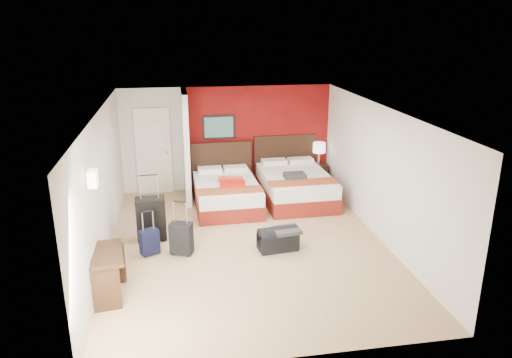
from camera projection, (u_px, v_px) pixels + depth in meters
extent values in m
plane|color=tan|center=(248.00, 244.00, 9.03)|extent=(6.50, 6.50, 0.00)
cube|color=silver|center=(227.00, 139.00, 11.68)|extent=(5.00, 0.04, 2.50)
cube|color=silver|center=(102.00, 188.00, 8.24)|extent=(0.04, 6.50, 2.50)
cube|color=black|center=(219.00, 127.00, 11.50)|extent=(0.78, 0.03, 0.58)
cube|color=white|center=(93.00, 178.00, 6.65)|extent=(0.12, 0.20, 0.24)
cube|color=maroon|center=(258.00, 137.00, 11.78)|extent=(3.50, 0.04, 2.50)
cube|color=silver|center=(186.00, 147.00, 10.92)|extent=(0.12, 1.20, 2.50)
cube|color=silver|center=(154.00, 151.00, 11.43)|extent=(0.82, 0.06, 2.05)
cube|color=silver|center=(227.00, 195.00, 10.72)|extent=(1.41, 1.98, 0.59)
cube|color=white|center=(295.00, 187.00, 11.12)|extent=(1.53, 2.15, 0.64)
cube|color=red|center=(231.00, 181.00, 10.53)|extent=(0.61, 0.79, 0.09)
cube|color=#343439|center=(295.00, 176.00, 10.71)|extent=(0.47, 0.38, 0.11)
cube|color=black|center=(318.00, 176.00, 12.05)|extent=(0.46, 0.46, 0.58)
cylinder|color=silver|center=(319.00, 154.00, 11.87)|extent=(0.31, 0.31, 0.55)
cube|color=black|center=(151.00, 220.00, 9.09)|extent=(0.55, 0.36, 0.81)
cube|color=black|center=(182.00, 240.00, 8.56)|extent=(0.44, 0.36, 0.56)
cube|color=black|center=(150.00, 243.00, 8.55)|extent=(0.37, 0.31, 0.45)
cube|color=black|center=(278.00, 240.00, 8.77)|extent=(0.74, 0.46, 0.36)
cube|color=#35353A|center=(287.00, 230.00, 8.68)|extent=(0.51, 0.45, 0.06)
cube|color=#321E10|center=(109.00, 274.00, 7.21)|extent=(0.56, 0.94, 0.74)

